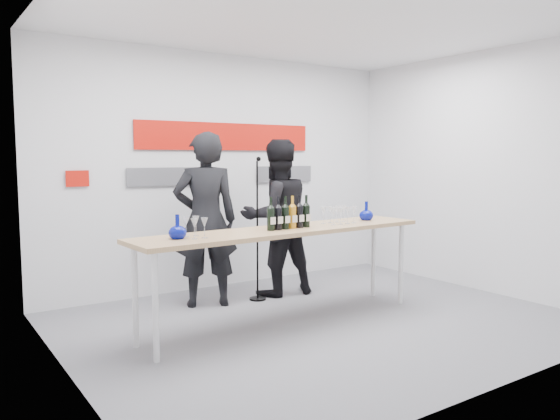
{
  "coord_description": "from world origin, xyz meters",
  "views": [
    {
      "loc": [
        -3.45,
        -4.29,
        1.69
      ],
      "look_at": [
        -0.33,
        0.28,
        1.15
      ],
      "focal_mm": 35.0,
      "sensor_mm": 36.0,
      "label": 1
    }
  ],
  "objects_px": {
    "mic_stand": "(258,257)",
    "presenter_right": "(277,218)",
    "tasting_table": "(286,236)",
    "presenter_left": "(206,220)"
  },
  "relations": [
    {
      "from": "tasting_table",
      "to": "mic_stand",
      "type": "relative_size",
      "value": 1.93
    },
    {
      "from": "presenter_right",
      "to": "mic_stand",
      "type": "distance_m",
      "value": 0.56
    },
    {
      "from": "tasting_table",
      "to": "mic_stand",
      "type": "distance_m",
      "value": 1.02
    },
    {
      "from": "mic_stand",
      "to": "presenter_right",
      "type": "bearing_deg",
      "value": 28.99
    },
    {
      "from": "presenter_right",
      "to": "mic_stand",
      "type": "relative_size",
      "value": 1.12
    },
    {
      "from": "tasting_table",
      "to": "presenter_left",
      "type": "xyz_separation_m",
      "value": [
        -0.38,
        1.04,
        0.09
      ]
    },
    {
      "from": "presenter_left",
      "to": "presenter_right",
      "type": "relative_size",
      "value": 1.03
    },
    {
      "from": "tasting_table",
      "to": "presenter_right",
      "type": "bearing_deg",
      "value": 57.84
    },
    {
      "from": "presenter_left",
      "to": "presenter_right",
      "type": "xyz_separation_m",
      "value": [
        0.95,
        -0.01,
        -0.03
      ]
    },
    {
      "from": "presenter_left",
      "to": "mic_stand",
      "type": "bearing_deg",
      "value": -171.31
    }
  ]
}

